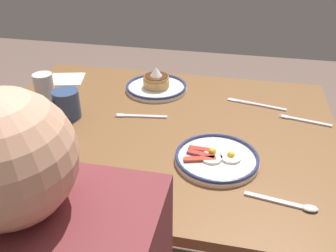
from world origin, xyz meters
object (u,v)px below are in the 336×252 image
(drinking_glass, at_px, (45,90))
(cell_phone, at_px, (135,185))
(plate_near_main, at_px, (156,85))
(fork_far, at_px, (141,116))
(paper_napkin, at_px, (66,79))
(fork_near, at_px, (305,121))
(tea_spoon, at_px, (291,204))
(coffee_mug, at_px, (66,104))
(plate_center_pancakes, at_px, (217,158))
(butter_knife, at_px, (256,104))

(drinking_glass, relative_size, cell_phone, 0.85)
(plate_near_main, bearing_deg, fork_far, 89.87)
(plate_near_main, bearing_deg, drinking_glass, 28.18)
(paper_napkin, xyz_separation_m, fork_near, (-1.01, 0.17, 0.00))
(cell_phone, height_order, tea_spoon, tea_spoon)
(fork_near, distance_m, fork_far, 0.59)
(fork_near, relative_size, fork_far, 0.93)
(fork_near, height_order, fork_far, same)
(drinking_glass, bearing_deg, coffee_mug, 146.05)
(plate_center_pancakes, xyz_separation_m, fork_far, (0.30, -0.22, -0.01))
(coffee_mug, height_order, butter_knife, coffee_mug)
(drinking_glass, distance_m, butter_knife, 0.82)
(plate_near_main, height_order, coffee_mug, coffee_mug)
(plate_center_pancakes, relative_size, cell_phone, 1.77)
(cell_phone, bearing_deg, drinking_glass, -46.33)
(fork_near, bearing_deg, plate_near_main, -14.17)
(plate_near_main, xyz_separation_m, coffee_mug, (0.26, 0.30, 0.03))
(fork_far, bearing_deg, drinking_glass, -4.36)
(cell_phone, distance_m, fork_near, 0.69)
(plate_center_pancakes, xyz_separation_m, drinking_glass, (0.69, -0.25, 0.04))
(plate_near_main, relative_size, drinking_glass, 2.11)
(plate_center_pancakes, bearing_deg, fork_near, -133.03)
(cell_phone, bearing_deg, paper_napkin, -57.27)
(cell_phone, xyz_separation_m, fork_near, (-0.50, -0.47, -0.00))
(fork_far, bearing_deg, plate_center_pancakes, 144.00)
(drinking_glass, relative_size, fork_far, 0.63)
(plate_center_pancakes, distance_m, butter_knife, 0.42)
(paper_napkin, bearing_deg, fork_far, 148.32)
(plate_center_pancakes, distance_m, fork_far, 0.37)
(plate_center_pancakes, distance_m, cell_phone, 0.26)
(fork_far, bearing_deg, cell_phone, 103.51)
(plate_near_main, distance_m, cell_phone, 0.63)
(coffee_mug, relative_size, tea_spoon, 0.63)
(butter_knife, xyz_separation_m, tea_spoon, (-0.09, 0.55, 0.00))
(cell_phone, bearing_deg, tea_spoon, 175.80)
(fork_near, bearing_deg, paper_napkin, -9.51)
(cell_phone, bearing_deg, coffee_mug, -48.43)
(fork_far, relative_size, tea_spoon, 1.05)
(drinking_glass, relative_size, butter_knife, 0.54)
(plate_center_pancakes, xyz_separation_m, coffee_mug, (0.56, -0.16, 0.04))
(plate_near_main, height_order, tea_spoon, plate_near_main)
(fork_near, relative_size, butter_knife, 0.80)
(drinking_glass, bearing_deg, butter_knife, -169.02)
(coffee_mug, distance_m, butter_knife, 0.72)
(tea_spoon, bearing_deg, fork_far, -36.07)
(plate_center_pancakes, relative_size, fork_far, 1.31)
(cell_phone, distance_m, paper_napkin, 0.82)
(cell_phone, distance_m, fork_far, 0.39)
(fork_near, height_order, butter_knife, same)
(cell_phone, relative_size, tea_spoon, 0.78)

